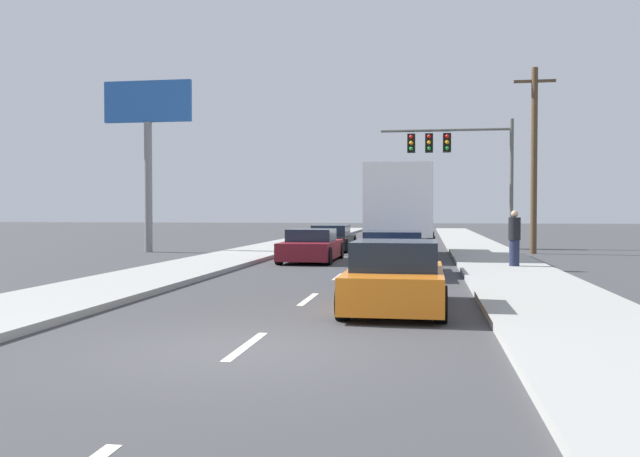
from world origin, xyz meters
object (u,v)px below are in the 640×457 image
(car_black, at_px, (332,239))
(utility_pole_mid, at_px, (534,158))
(car_orange, at_px, (396,278))
(pedestrian_near_corner, at_px, (514,238))
(box_truck, at_px, (401,207))
(roadside_billboard, at_px, (148,130))
(car_blue, at_px, (393,254))
(traffic_signal_mast, at_px, (450,151))
(car_maroon, at_px, (312,247))

(car_black, height_order, utility_pole_mid, utility_pole_mid)
(car_black, relative_size, car_orange, 1.06)
(utility_pole_mid, height_order, pedestrian_near_corner, utility_pole_mid)
(car_black, xyz_separation_m, box_truck, (3.43, -3.93, 1.51))
(roadside_billboard, distance_m, pedestrian_near_corner, 17.63)
(car_blue, distance_m, roadside_billboard, 15.65)
(car_blue, distance_m, traffic_signal_mast, 15.47)
(box_truck, distance_m, pedestrian_near_corner, 6.64)
(roadside_billboard, bearing_deg, car_black, 14.89)
(box_truck, relative_size, car_blue, 1.66)
(car_orange, height_order, traffic_signal_mast, traffic_signal_mast)
(car_black, distance_m, car_blue, 11.80)
(car_maroon, height_order, utility_pole_mid, utility_pole_mid)
(car_blue, distance_m, car_orange, 7.09)
(traffic_signal_mast, height_order, roadside_billboard, roadside_billboard)
(car_orange, height_order, pedestrian_near_corner, pedestrian_near_corner)
(car_black, distance_m, car_maroon, 6.69)
(box_truck, distance_m, car_orange, 14.51)
(traffic_signal_mast, distance_m, roadside_billboard, 14.98)
(car_maroon, xyz_separation_m, utility_pole_mid, (8.96, 6.02, 3.69))
(car_black, distance_m, traffic_signal_mast, 7.92)
(car_black, relative_size, utility_pole_mid, 0.53)
(car_orange, xyz_separation_m, utility_pole_mid, (5.30, 17.69, 3.65))
(box_truck, relative_size, car_orange, 1.89)
(box_truck, relative_size, traffic_signal_mast, 1.16)
(box_truck, xyz_separation_m, traffic_signal_mast, (2.21, 7.33, 2.89))
(pedestrian_near_corner, bearing_deg, box_truck, 125.25)
(car_maroon, xyz_separation_m, box_truck, (3.25, 2.75, 1.51))
(traffic_signal_mast, bearing_deg, utility_pole_mid, -49.24)
(utility_pole_mid, height_order, roadside_billboard, utility_pole_mid)
(car_maroon, height_order, car_blue, car_blue)
(traffic_signal_mast, xyz_separation_m, roadside_billboard, (-13.89, -5.59, 0.68))
(utility_pole_mid, bearing_deg, roadside_billboard, -174.98)
(box_truck, xyz_separation_m, car_orange, (0.41, -14.43, -1.47))
(traffic_signal_mast, bearing_deg, box_truck, -106.77)
(car_black, height_order, pedestrian_near_corner, pedestrian_near_corner)
(car_blue, xyz_separation_m, roadside_billboard, (-11.70, 9.09, 5.04))
(traffic_signal_mast, bearing_deg, car_blue, -98.46)
(car_black, xyz_separation_m, pedestrian_near_corner, (7.22, -9.29, 0.47))
(car_blue, height_order, pedestrian_near_corner, pedestrian_near_corner)
(traffic_signal_mast, bearing_deg, car_orange, -94.72)
(car_orange, bearing_deg, utility_pole_mid, 73.34)
(car_black, xyz_separation_m, utility_pole_mid, (9.13, -0.67, 3.69))
(utility_pole_mid, bearing_deg, car_black, 175.82)
(car_orange, bearing_deg, car_maroon, 107.43)
(car_orange, distance_m, utility_pole_mid, 18.83)
(car_maroon, bearing_deg, roadside_billboard, 151.93)
(car_maroon, xyz_separation_m, traffic_signal_mast, (5.46, 10.08, 4.40))
(car_maroon, distance_m, roadside_billboard, 10.82)
(car_black, bearing_deg, utility_pole_mid, -4.18)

